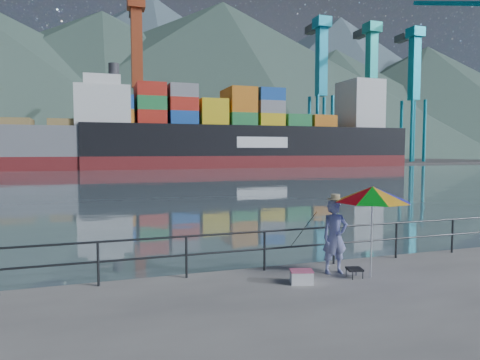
% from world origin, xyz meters
% --- Properties ---
extents(harbor_water, '(500.00, 280.00, 0.00)m').
position_xyz_m(harbor_water, '(0.00, 130.00, 0.00)').
color(harbor_water, slate).
rests_on(harbor_water, ground).
extents(far_dock, '(200.00, 40.00, 0.40)m').
position_xyz_m(far_dock, '(10.00, 93.00, 0.00)').
color(far_dock, '#514F4C').
rests_on(far_dock, ground).
extents(guardrail, '(22.00, 0.06, 1.03)m').
position_xyz_m(guardrail, '(0.00, 1.70, 0.52)').
color(guardrail, '#2D3033').
rests_on(guardrail, ground).
extents(mountains, '(600.00, 332.80, 80.00)m').
position_xyz_m(mountains, '(38.82, 207.75, 35.55)').
color(mountains, '#385147').
rests_on(mountains, ground).
extents(port_cranes, '(116.00, 28.00, 38.40)m').
position_xyz_m(port_cranes, '(31.00, 84.00, 16.00)').
color(port_cranes, '#C0471B').
rests_on(port_cranes, ground).
extents(container_stacks, '(58.00, 5.40, 7.80)m').
position_xyz_m(container_stacks, '(30.22, 93.11, 2.74)').
color(container_stacks, '#267F3F').
rests_on(container_stacks, ground).
extents(fisherman, '(0.68, 0.47, 1.82)m').
position_xyz_m(fisherman, '(2.56, 0.94, 0.91)').
color(fisherman, '#2C3997').
rests_on(fisherman, ground).
extents(beach_umbrella, '(2.15, 2.15, 2.19)m').
position_xyz_m(beach_umbrella, '(3.20, 0.34, 2.00)').
color(beach_umbrella, white).
rests_on(beach_umbrella, ground).
extents(folding_stool, '(0.43, 0.43, 0.23)m').
position_xyz_m(folding_stool, '(2.82, 0.44, 0.12)').
color(folding_stool, black).
rests_on(folding_stool, ground).
extents(cooler_bag, '(0.56, 0.45, 0.28)m').
position_xyz_m(cooler_bag, '(1.41, 0.42, 0.14)').
color(cooler_bag, white).
rests_on(cooler_bag, ground).
extents(fishing_rod, '(0.17, 1.84, 1.30)m').
position_xyz_m(fishing_rod, '(2.18, 1.94, 0.00)').
color(fishing_rod, black).
rests_on(fishing_rod, ground).
extents(bulk_carrier, '(46.42, 8.03, 14.50)m').
position_xyz_m(bulk_carrier, '(-15.03, 69.77, 4.21)').
color(bulk_carrier, maroon).
rests_on(bulk_carrier, ground).
extents(container_ship, '(63.47, 10.58, 18.10)m').
position_xyz_m(container_ship, '(27.46, 70.76, 5.80)').
color(container_ship, maroon).
rests_on(container_ship, ground).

